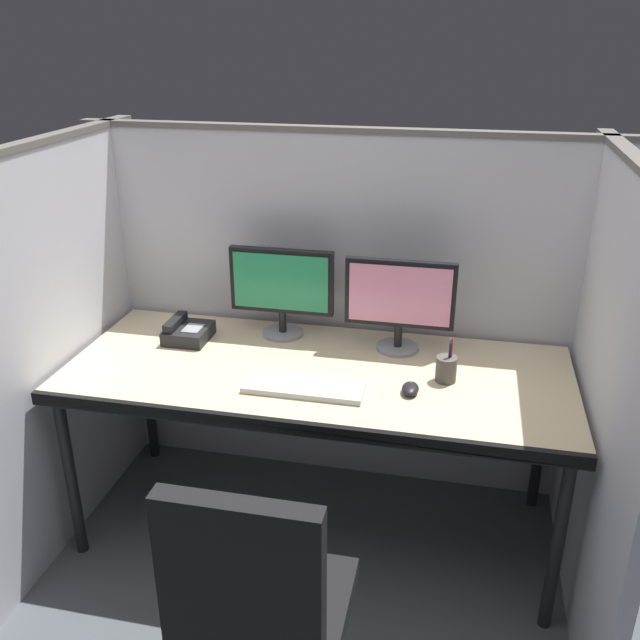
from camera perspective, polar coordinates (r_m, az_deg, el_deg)
name	(u,v)px	position (r m, az deg, el deg)	size (l,w,h in m)	color
ground_plane	(301,576)	(2.82, -1.60, -20.37)	(8.00, 8.00, 0.00)	#4C5156
cubicle_partition_rear	(339,313)	(3.00, 1.59, 0.62)	(2.21, 0.06, 1.57)	silver
cubicle_partition_left	(63,344)	(2.88, -20.41, -1.89)	(0.06, 1.41, 1.57)	silver
cubicle_partition_right	(601,398)	(2.51, 22.13, -5.96)	(0.06, 1.41, 1.57)	silver
desk	(317,382)	(2.64, -0.29, -5.11)	(1.90, 0.80, 0.74)	beige
monitor_left	(282,286)	(2.83, -3.18, 2.79)	(0.43, 0.17, 0.37)	gray
monitor_right	(400,299)	(2.71, 6.59, 1.72)	(0.43, 0.17, 0.37)	gray
keyboard_main	(304,387)	(2.47, -1.31, -5.55)	(0.43, 0.15, 0.02)	silver
computer_mouse	(410,389)	(2.47, 7.45, -5.64)	(0.06, 0.10, 0.04)	black
desk_phone	(187,332)	(2.90, -10.89, -0.97)	(0.17, 0.19, 0.09)	black
pen_cup	(446,369)	(2.56, 10.36, -3.98)	(0.08, 0.08, 0.17)	#4C4742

